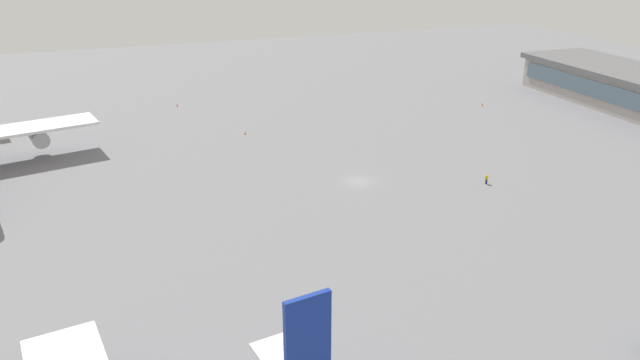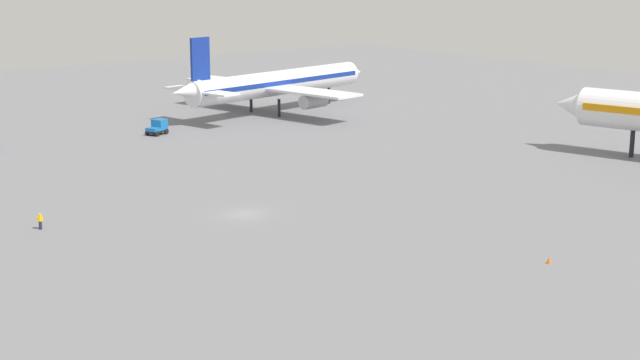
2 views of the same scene
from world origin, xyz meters
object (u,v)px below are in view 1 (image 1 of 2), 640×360
(safety_cone_near_gate, at_px, (245,133))
(safety_cone_far_side, at_px, (482,104))
(ground_crew_worker, at_px, (487,179))
(safety_cone_mid_apron, at_px, (177,105))

(safety_cone_near_gate, relative_size, safety_cone_far_side, 1.00)
(ground_crew_worker, relative_size, safety_cone_near_gate, 2.78)
(safety_cone_mid_apron, bearing_deg, ground_crew_worker, -148.19)
(safety_cone_near_gate, xyz_separation_m, safety_cone_mid_apron, (26.34, 9.91, 0.00))
(safety_cone_near_gate, bearing_deg, safety_cone_mid_apron, 20.62)
(safety_cone_near_gate, distance_m, safety_cone_far_side, 57.83)
(safety_cone_mid_apron, distance_m, safety_cone_far_side, 71.91)
(safety_cone_mid_apron, xyz_separation_m, safety_cone_far_side, (-24.24, -67.70, 0.00))
(safety_cone_near_gate, relative_size, safety_cone_mid_apron, 1.00)
(safety_cone_near_gate, distance_m, safety_cone_mid_apron, 28.14)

